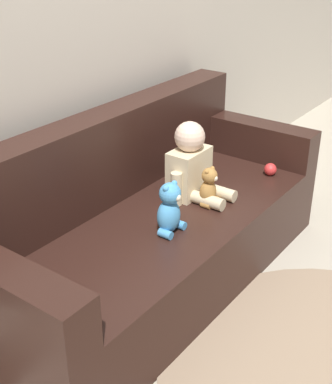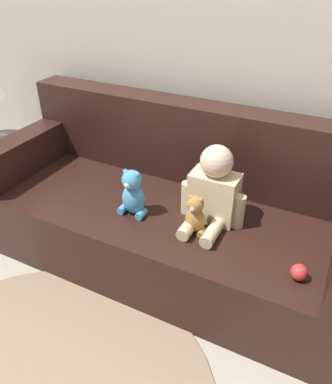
% 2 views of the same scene
% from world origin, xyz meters
% --- Properties ---
extents(ground_plane, '(12.00, 12.00, 0.00)m').
position_xyz_m(ground_plane, '(0.00, 0.00, 0.00)').
color(ground_plane, '#B7AD99').
extents(wall_back, '(8.00, 0.05, 2.60)m').
position_xyz_m(wall_back, '(0.00, 0.49, 1.30)').
color(wall_back, beige).
rests_on(wall_back, ground_plane).
extents(couch, '(1.99, 0.81, 0.84)m').
position_xyz_m(couch, '(0.00, 0.06, 0.30)').
color(couch, black).
rests_on(couch, ground_plane).
extents(person_baby, '(0.32, 0.32, 0.39)m').
position_xyz_m(person_baby, '(0.27, -0.01, 0.55)').
color(person_baby, beige).
rests_on(person_baby, couch).
extents(teddy_bear_brown, '(0.12, 0.09, 0.20)m').
position_xyz_m(teddy_bear_brown, '(0.23, -0.14, 0.48)').
color(teddy_bear_brown, '#AD7A3D').
rests_on(teddy_bear_brown, couch).
extents(plush_toy_side, '(0.15, 0.11, 0.25)m').
position_xyz_m(plush_toy_side, '(-0.10, -0.14, 0.50)').
color(plush_toy_side, '#4C9EDB').
rests_on(plush_toy_side, couch).
extents(toy_ball, '(0.07, 0.07, 0.07)m').
position_xyz_m(toy_ball, '(0.73, -0.24, 0.42)').
color(toy_ball, red).
rests_on(toy_ball, couch).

